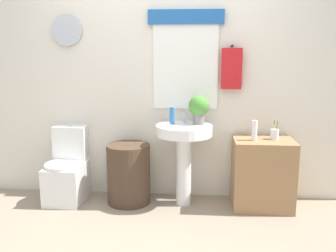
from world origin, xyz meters
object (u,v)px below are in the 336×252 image
at_px(toilet, 68,172).
at_px(potted_plant, 199,108).
at_px(wooden_cabinet, 262,174).
at_px(lotion_bottle, 255,130).
at_px(pedestal_sink, 184,144).
at_px(laundry_hamper, 129,174).
at_px(soap_bottle, 172,116).
at_px(toothbrush_cup, 275,134).

bearing_deg(toilet, potted_plant, 0.97).
distance_m(wooden_cabinet, lotion_bottle, 0.45).
xyz_separation_m(pedestal_sink, wooden_cabinet, (0.77, -0.00, -0.28)).
distance_m(wooden_cabinet, potted_plant, 0.90).
relative_size(laundry_hamper, pedestal_sink, 0.74).
bearing_deg(laundry_hamper, wooden_cabinet, 0.00).
bearing_deg(soap_bottle, toilet, -179.33).
bearing_deg(lotion_bottle, laundry_hamper, 178.13).
relative_size(lotion_bottle, toothbrush_cup, 1.04).
xyz_separation_m(laundry_hamper, potted_plant, (0.70, 0.06, 0.67)).
relative_size(toilet, potted_plant, 2.70).
xyz_separation_m(potted_plant, toothbrush_cup, (0.73, -0.04, -0.24)).
bearing_deg(toilet, pedestal_sink, -1.78).
bearing_deg(laundry_hamper, pedestal_sink, 0.00).
height_order(pedestal_sink, potted_plant, potted_plant).
relative_size(laundry_hamper, lotion_bottle, 3.12).
bearing_deg(toothbrush_cup, toilet, 179.52).
distance_m(toilet, soap_bottle, 1.24).
bearing_deg(wooden_cabinet, soap_bottle, 176.78).
bearing_deg(laundry_hamper, toilet, 176.69).
bearing_deg(lotion_bottle, wooden_cabinet, 21.80).
height_order(wooden_cabinet, toothbrush_cup, toothbrush_cup).
bearing_deg(toilet, lotion_bottle, -2.37).
distance_m(laundry_hamper, lotion_bottle, 1.32).
bearing_deg(potted_plant, soap_bottle, -177.80).
bearing_deg(potted_plant, toothbrush_cup, -3.14).
xyz_separation_m(toilet, toothbrush_cup, (2.07, -0.02, 0.45)).
bearing_deg(laundry_hamper, toothbrush_cup, 0.81).
height_order(toilet, potted_plant, potted_plant).
distance_m(laundry_hamper, potted_plant, 0.97).
xyz_separation_m(pedestal_sink, toothbrush_cup, (0.87, 0.02, 0.11)).
bearing_deg(laundry_hamper, potted_plant, 4.93).
distance_m(toilet, laundry_hamper, 0.65).
height_order(lotion_bottle, toothbrush_cup, lotion_bottle).
xyz_separation_m(soap_bottle, toothbrush_cup, (0.99, -0.03, -0.16)).
bearing_deg(laundry_hamper, soap_bottle, 6.54).
height_order(pedestal_sink, soap_bottle, soap_bottle).
height_order(potted_plant, lotion_bottle, potted_plant).
bearing_deg(toilet, wooden_cabinet, -1.09).
xyz_separation_m(toilet, lotion_bottle, (1.87, -0.08, 0.49)).
xyz_separation_m(laundry_hamper, wooden_cabinet, (1.33, 0.00, 0.04)).
relative_size(pedestal_sink, toothbrush_cup, 4.38).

